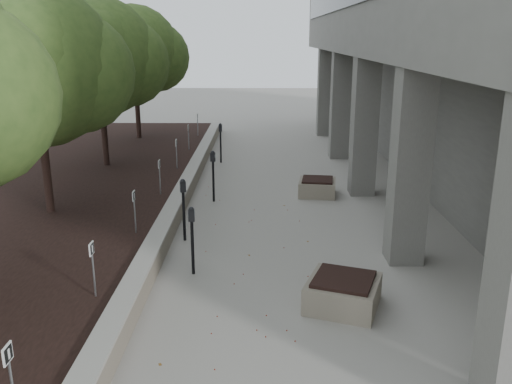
{
  "coord_description": "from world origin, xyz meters",
  "views": [
    {
      "loc": [
        0.4,
        -4.58,
        4.57
      ],
      "look_at": [
        0.28,
        7.21,
        1.13
      ],
      "focal_mm": 37.76,
      "sensor_mm": 36.0,
      "label": 1
    }
  ],
  "objects_px": {
    "parking_meter_2": "(192,241)",
    "parking_meter_3": "(184,210)",
    "parking_meter_5": "(221,143)",
    "crabapple_tree_3": "(39,100)",
    "planter_front": "(343,292)",
    "parking_meter_4": "(213,176)",
    "planter_back": "(317,187)",
    "crabapple_tree_5": "(135,72)",
    "crabapple_tree_4": "(100,82)"
  },
  "relations": [
    {
      "from": "crabapple_tree_3",
      "to": "parking_meter_4",
      "type": "distance_m",
      "value": 5.0
    },
    {
      "from": "crabapple_tree_3",
      "to": "planter_front",
      "type": "relative_size",
      "value": 4.61
    },
    {
      "from": "crabapple_tree_3",
      "to": "crabapple_tree_5",
      "type": "xyz_separation_m",
      "value": [
        0.0,
        10.0,
        0.0
      ]
    },
    {
      "from": "crabapple_tree_4",
      "to": "planter_front",
      "type": "height_order",
      "value": "crabapple_tree_4"
    },
    {
      "from": "parking_meter_3",
      "to": "parking_meter_4",
      "type": "height_order",
      "value": "parking_meter_4"
    },
    {
      "from": "parking_meter_3",
      "to": "crabapple_tree_4",
      "type": "bearing_deg",
      "value": 100.39
    },
    {
      "from": "crabapple_tree_5",
      "to": "parking_meter_5",
      "type": "xyz_separation_m",
      "value": [
        3.69,
        -2.92,
        -2.38
      ]
    },
    {
      "from": "parking_meter_3",
      "to": "planter_front",
      "type": "xyz_separation_m",
      "value": [
        3.2,
        -3.15,
        -0.46
      ]
    },
    {
      "from": "parking_meter_4",
      "to": "planter_front",
      "type": "distance_m",
      "value": 6.82
    },
    {
      "from": "parking_meter_4",
      "to": "parking_meter_5",
      "type": "bearing_deg",
      "value": 109.41
    },
    {
      "from": "crabapple_tree_3",
      "to": "planter_back",
      "type": "xyz_separation_m",
      "value": [
        6.87,
        2.83,
        -2.87
      ]
    },
    {
      "from": "crabapple_tree_3",
      "to": "parking_meter_2",
      "type": "relative_size",
      "value": 3.88
    },
    {
      "from": "parking_meter_4",
      "to": "crabapple_tree_4",
      "type": "bearing_deg",
      "value": 161.0
    },
    {
      "from": "parking_meter_2",
      "to": "parking_meter_3",
      "type": "xyz_separation_m",
      "value": [
        -0.42,
        1.83,
        0.04
      ]
    },
    {
      "from": "planter_front",
      "to": "planter_back",
      "type": "bearing_deg",
      "value": 88.02
    },
    {
      "from": "parking_meter_4",
      "to": "parking_meter_5",
      "type": "height_order",
      "value": "parking_meter_4"
    },
    {
      "from": "crabapple_tree_4",
      "to": "parking_meter_5",
      "type": "bearing_deg",
      "value": 29.41
    },
    {
      "from": "crabapple_tree_4",
      "to": "parking_meter_3",
      "type": "relative_size",
      "value": 3.69
    },
    {
      "from": "crabapple_tree_3",
      "to": "crabapple_tree_5",
      "type": "bearing_deg",
      "value": 90.0
    },
    {
      "from": "crabapple_tree_3",
      "to": "planter_back",
      "type": "height_order",
      "value": "crabapple_tree_3"
    },
    {
      "from": "crabapple_tree_3",
      "to": "parking_meter_5",
      "type": "distance_m",
      "value": 8.33
    },
    {
      "from": "parking_meter_5",
      "to": "planter_front",
      "type": "distance_m",
      "value": 11.53
    },
    {
      "from": "parking_meter_5",
      "to": "parking_meter_3",
      "type": "bearing_deg",
      "value": -91.64
    },
    {
      "from": "parking_meter_3",
      "to": "parking_meter_5",
      "type": "height_order",
      "value": "parking_meter_5"
    },
    {
      "from": "crabapple_tree_4",
      "to": "parking_meter_3",
      "type": "bearing_deg",
      "value": -59.87
    },
    {
      "from": "parking_meter_3",
      "to": "planter_back",
      "type": "bearing_deg",
      "value": 27.67
    },
    {
      "from": "crabapple_tree_5",
      "to": "parking_meter_5",
      "type": "height_order",
      "value": "crabapple_tree_5"
    },
    {
      "from": "parking_meter_2",
      "to": "parking_meter_4",
      "type": "xyz_separation_m",
      "value": [
        -0.01,
        4.88,
        0.04
      ]
    },
    {
      "from": "crabapple_tree_5",
      "to": "planter_front",
      "type": "relative_size",
      "value": 4.61
    },
    {
      "from": "planter_back",
      "to": "parking_meter_2",
      "type": "bearing_deg",
      "value": -118.44
    },
    {
      "from": "parking_meter_4",
      "to": "planter_back",
      "type": "relative_size",
      "value": 1.39
    },
    {
      "from": "crabapple_tree_3",
      "to": "parking_meter_3",
      "type": "height_order",
      "value": "crabapple_tree_3"
    },
    {
      "from": "parking_meter_2",
      "to": "parking_meter_5",
      "type": "distance_m",
      "value": 9.83
    },
    {
      "from": "planter_front",
      "to": "crabapple_tree_4",
      "type": "bearing_deg",
      "value": 126.21
    },
    {
      "from": "parking_meter_3",
      "to": "crabapple_tree_5",
      "type": "bearing_deg",
      "value": 87.72
    },
    {
      "from": "planter_back",
      "to": "crabapple_tree_5",
      "type": "bearing_deg",
      "value": 133.78
    },
    {
      "from": "parking_meter_4",
      "to": "planter_back",
      "type": "distance_m",
      "value": 3.14
    },
    {
      "from": "planter_back",
      "to": "crabapple_tree_4",
      "type": "bearing_deg",
      "value": 162.47
    },
    {
      "from": "crabapple_tree_3",
      "to": "crabapple_tree_4",
      "type": "relative_size",
      "value": 1.0
    },
    {
      "from": "crabapple_tree_5",
      "to": "parking_meter_5",
      "type": "bearing_deg",
      "value": -38.35
    },
    {
      "from": "parking_meter_4",
      "to": "planter_back",
      "type": "xyz_separation_m",
      "value": [
        3.03,
        0.69,
        -0.49
      ]
    },
    {
      "from": "crabapple_tree_3",
      "to": "parking_meter_3",
      "type": "distance_m",
      "value": 4.28
    },
    {
      "from": "parking_meter_5",
      "to": "planter_front",
      "type": "height_order",
      "value": "parking_meter_5"
    },
    {
      "from": "crabapple_tree_5",
      "to": "parking_meter_2",
      "type": "bearing_deg",
      "value": -73.18
    },
    {
      "from": "parking_meter_3",
      "to": "planter_back",
      "type": "height_order",
      "value": "parking_meter_3"
    },
    {
      "from": "parking_meter_2",
      "to": "parking_meter_4",
      "type": "relative_size",
      "value": 0.95
    },
    {
      "from": "parking_meter_2",
      "to": "parking_meter_3",
      "type": "height_order",
      "value": "parking_meter_3"
    },
    {
      "from": "parking_meter_3",
      "to": "planter_back",
      "type": "relative_size",
      "value": 1.38
    },
    {
      "from": "crabapple_tree_3",
      "to": "parking_meter_3",
      "type": "relative_size",
      "value": 3.69
    },
    {
      "from": "crabapple_tree_3",
      "to": "parking_meter_2",
      "type": "height_order",
      "value": "crabapple_tree_3"
    }
  ]
}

